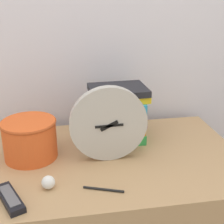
# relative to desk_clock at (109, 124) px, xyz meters

# --- Properties ---
(wall_back) EXTENTS (6.00, 0.04, 2.40)m
(wall_back) POSITION_rel_desk_clock_xyz_m (-0.10, 0.41, 0.30)
(wall_back) COLOR silver
(wall_back) RESTS_ON ground_plane
(desk_clock) EXTENTS (0.29, 0.04, 0.29)m
(desk_clock) POSITION_rel_desk_clock_xyz_m (0.00, 0.00, 0.00)
(desk_clock) COLOR #B7B2A8
(desk_clock) RESTS_ON desk
(book_stack) EXTENTS (0.26, 0.21, 0.23)m
(book_stack) POSITION_rel_desk_clock_xyz_m (0.06, 0.17, -0.03)
(book_stack) COLOR green
(book_stack) RESTS_ON desk
(basket) EXTENTS (0.21, 0.21, 0.15)m
(basket) POSITION_rel_desk_clock_xyz_m (-0.29, 0.07, -0.06)
(basket) COLOR #E05623
(basket) RESTS_ON desk
(tv_remote) EXTENTS (0.11, 0.16, 0.02)m
(tv_remote) POSITION_rel_desk_clock_xyz_m (-0.34, -0.20, -0.13)
(tv_remote) COLOR black
(tv_remote) RESTS_ON desk
(crumpled_paper_ball) EXTENTS (0.04, 0.04, 0.04)m
(crumpled_paper_ball) POSITION_rel_desk_clock_xyz_m (-0.22, -0.15, -0.12)
(crumpled_paper_ball) COLOR white
(crumpled_paper_ball) RESTS_ON desk
(pen) EXTENTS (0.13, 0.05, 0.01)m
(pen) POSITION_rel_desk_clock_xyz_m (-0.05, -0.20, -0.14)
(pen) COLOR black
(pen) RESTS_ON desk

